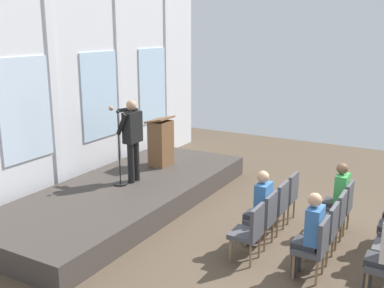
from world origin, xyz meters
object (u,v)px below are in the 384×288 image
at_px(speaker, 132,135).
at_px(audience_r1_c0, 310,231).
at_px(mic_stand, 120,169).
at_px(audience_r1_c3, 338,193).
at_px(chair_r0_c2, 276,204).
at_px(chair_r1_c0, 315,245).
at_px(chair_r0_c3, 287,194).
at_px(chair_r0_c0, 250,230).
at_px(chair_r0_c1, 264,216).
at_px(audience_r0_c1, 260,204).
at_px(lectern, 161,142).
at_px(chair_r1_c3, 342,204).
at_px(chair_r1_c1, 325,229).
at_px(chair_r1_c2, 334,215).

height_order(speaker, audience_r1_c0, speaker).
height_order(mic_stand, audience_r1_c3, mic_stand).
distance_m(mic_stand, chair_r0_c2, 3.26).
height_order(chair_r1_c0, audience_r1_c3, audience_r1_c3).
bearing_deg(audience_r1_c0, chair_r0_c3, 26.99).
relative_size(chair_r0_c0, chair_r0_c1, 1.00).
distance_m(mic_stand, audience_r0_c1, 3.16).
xyz_separation_m(lectern, audience_r0_c1, (-1.85, -3.18, -0.26)).
height_order(speaker, audience_r0_c1, speaker).
height_order(chair_r0_c2, chair_r1_c0, same).
bearing_deg(chair_r1_c0, audience_r0_c1, 60.90).
height_order(mic_stand, chair_r0_c1, mic_stand).
bearing_deg(chair_r1_c3, chair_r1_c0, 180.00).
bearing_deg(chair_r1_c0, chair_r1_c1, 0.00).
relative_size(mic_stand, chair_r0_c3, 1.65).
relative_size(lectern, chair_r1_c3, 1.23).
bearing_deg(chair_r1_c3, chair_r0_c2, 121.03).
bearing_deg(chair_r0_c0, audience_r1_c0, -90.00).
bearing_deg(chair_r1_c2, lectern, 73.78).
height_order(mic_stand, chair_r1_c2, mic_stand).
relative_size(chair_r0_c2, chair_r1_c1, 1.00).
relative_size(mic_stand, audience_r1_c3, 1.21).
bearing_deg(lectern, audience_r1_c0, -120.37).
bearing_deg(speaker, lectern, 5.92).
height_order(chair_r0_c3, audience_r1_c3, audience_r1_c3).
relative_size(audience_r0_c1, chair_r1_c0, 1.40).
bearing_deg(chair_r0_c3, mic_stand, 106.07).
bearing_deg(chair_r0_c2, chair_r0_c3, 0.00).
relative_size(mic_stand, chair_r1_c1, 1.65).
xyz_separation_m(mic_stand, audience_r1_c3, (0.93, -4.16, -0.06)).
height_order(speaker, lectern, speaker).
xyz_separation_m(chair_r0_c2, chair_r1_c0, (-1.21, -1.01, 0.00)).
relative_size(lectern, audience_r0_c1, 0.88).
relative_size(mic_stand, chair_r1_c0, 1.65).
relative_size(chair_r1_c2, audience_r1_c3, 0.73).
height_order(lectern, audience_r1_c0, lectern).
distance_m(chair_r0_c2, chair_r1_c2, 1.01).
distance_m(lectern, chair_r0_c3, 3.36).
distance_m(chair_r0_c1, chair_r1_c1, 1.01).
height_order(chair_r0_c3, chair_r1_c0, same).
bearing_deg(chair_r1_c3, chair_r0_c3, 90.00).
bearing_deg(chair_r0_c1, chair_r1_c2, -58.97).
height_order(mic_stand, chair_r1_c0, mic_stand).
xyz_separation_m(lectern, chair_r1_c0, (-2.46, -4.27, -0.46)).
bearing_deg(mic_stand, chair_r1_c3, -77.61).
relative_size(mic_stand, chair_r1_c3, 1.65).
height_order(audience_r0_c1, chair_r0_c2, audience_r0_c1).
xyz_separation_m(chair_r1_c1, audience_r1_c3, (1.21, 0.08, 0.18)).
bearing_deg(chair_r0_c2, speaker, 90.38).
bearing_deg(chair_r1_c0, chair_r0_c0, 90.00).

